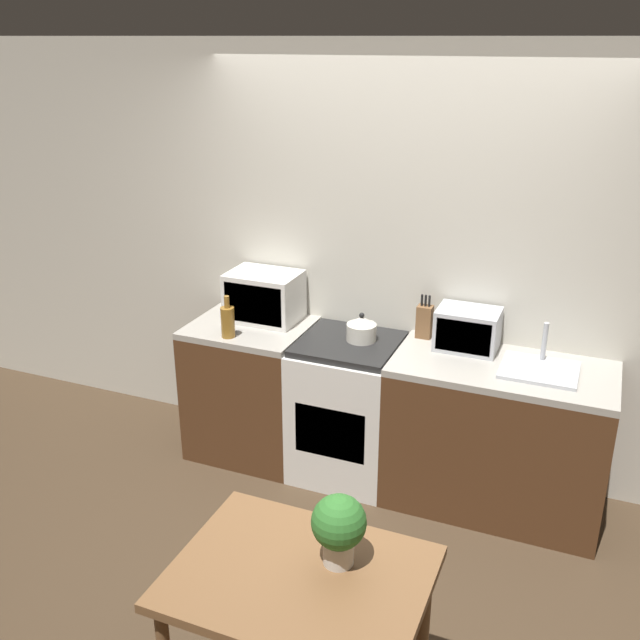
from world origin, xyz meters
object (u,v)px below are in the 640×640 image
object	(u,v)px
stove_range	(348,408)
toaster_oven	(467,329)
microwave	(264,296)
dining_table	(300,594)
bottle	(228,321)
kettle	(361,329)

from	to	relation	value
stove_range	toaster_oven	world-z (taller)	toaster_oven
microwave	dining_table	distance (m)	2.22
microwave	bottle	size ratio (longest dim) A/B	1.70
stove_range	dining_table	world-z (taller)	stove_range
stove_range	kettle	world-z (taller)	kettle
kettle	bottle	distance (m)	0.81
stove_range	bottle	distance (m)	0.92
dining_table	kettle	bearing A→B (deg)	102.29
bottle	dining_table	bearing A→B (deg)	-53.25
kettle	bottle	size ratio (longest dim) A/B	0.68
kettle	dining_table	xyz separation A→B (m)	(0.39, -1.81, -0.33)
kettle	toaster_oven	xyz separation A→B (m)	(0.61, 0.12, 0.05)
kettle	microwave	bearing A→B (deg)	173.18
bottle	toaster_oven	world-z (taller)	bottle
dining_table	stove_range	bearing A→B (deg)	104.54
bottle	kettle	bearing A→B (deg)	18.71
stove_range	bottle	size ratio (longest dim) A/B	3.43
stove_range	kettle	bearing A→B (deg)	33.16
microwave	dining_table	world-z (taller)	microwave
stove_range	dining_table	size ratio (longest dim) A/B	0.95
kettle	bottle	world-z (taller)	bottle
toaster_oven	stove_range	bearing A→B (deg)	-166.66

